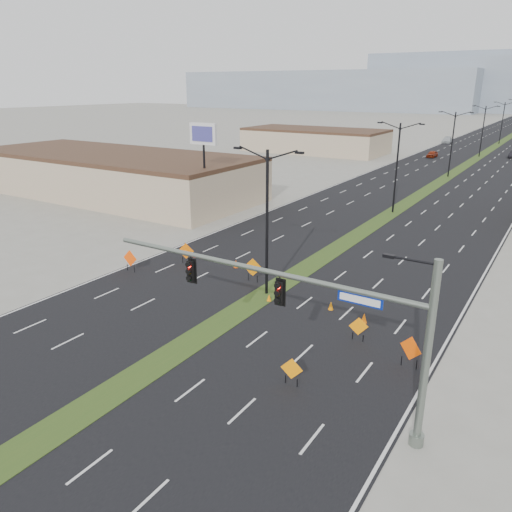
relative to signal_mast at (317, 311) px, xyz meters
The scene contains 26 objects.
ground 10.01m from the signal_mast, 166.85° to the right, with size 600.00×600.00×0.00m, color gray.
road_surface 98.49m from the signal_mast, 94.99° to the left, with size 25.00×400.00×0.02m, color black.
median_strip 98.49m from the signal_mast, 94.99° to the left, with size 2.00×400.00×0.04m, color #2B4C1B.
building_sw_near 51.83m from the signal_mast, 147.26° to the left, with size 40.00×16.00×5.00m, color tan.
building_sw_far 92.41m from the signal_mast, 116.04° to the left, with size 30.00×14.00×4.50m, color tan.
mesa_west 306.35m from the signal_mast, 114.82° to the left, with size 180.00×50.00×22.00m, color gray.
mesa_backdrop 320.53m from the signal_mast, 96.91° to the left, with size 140.00×50.00×32.00m, color gray.
signal_mast is the anchor object (origin of this frame).
streetlight_0 13.18m from the signal_mast, 130.54° to the left, with size 5.15×0.24×10.02m.
streetlight_1 38.96m from the signal_mast, 102.69° to the left, with size 5.15×0.24×10.02m.
streetlight_2 66.56m from the signal_mast, 97.39° to the left, with size 5.15×0.24×10.02m.
streetlight_3 94.39m from the signal_mast, 95.20° to the left, with size 5.15×0.24×10.02m.
streetlight_4 122.30m from the signal_mast, 94.01° to the left, with size 5.15×0.24×10.02m.
car_left 89.49m from the signal_mast, 100.61° to the left, with size 1.56×3.89×1.32m, color maroon.
car_far 118.93m from the signal_mast, 99.71° to the left, with size 2.08×5.11×1.48m, color silver.
construction_sign_0 21.78m from the signal_mast, 157.83° to the left, with size 1.32×0.11×1.75m.
construction_sign_1 21.32m from the signal_mast, 145.74° to the left, with size 1.23×0.57×1.77m.
construction_sign_2 16.02m from the signal_mast, 132.92° to the left, with size 1.31×0.49×1.83m.
construction_sign_3 4.39m from the signal_mast, 149.18° to the left, with size 1.09×0.27×1.47m.
construction_sign_4 8.06m from the signal_mast, 95.06° to the left, with size 1.01×0.48×1.45m.
construction_sign_5 7.32m from the signal_mast, 64.68° to the left, with size 1.24×0.59×1.79m.
cone_0 12.68m from the signal_mast, 130.76° to the left, with size 0.32×0.32×0.54m, color orange.
cone_1 11.55m from the signal_mast, 110.05° to the left, with size 0.35×0.35×0.58m, color orange.
cone_2 10.41m from the signal_mast, 96.92° to the left, with size 0.39×0.39×0.65m, color #FF6A05.
cone_3 19.33m from the signal_mast, 135.34° to the left, with size 0.39×0.39×0.66m, color #E74504.
pole_sign_west 35.24m from the signal_mast, 135.79° to the left, with size 3.32×0.41×10.19m.
Camera 1 is at (16.66, -15.64, 13.88)m, focal length 35.00 mm.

